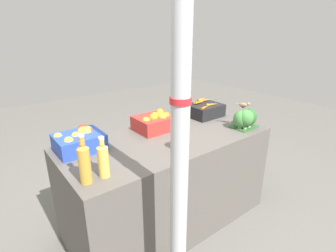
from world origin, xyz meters
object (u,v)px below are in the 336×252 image
at_px(broccoli_pile, 245,118).
at_px(juice_bottle_golden, 103,160).
at_px(pickle_jar, 180,142).
at_px(juice_bottle_amber, 84,163).
at_px(support_pole, 180,116).
at_px(carrot_crate, 205,110).
at_px(orange_crate, 155,121).
at_px(sparrow_bird, 244,105).
at_px(apple_crate, 80,140).

xyz_separation_m(broccoli_pile, juice_bottle_golden, (-1.33, 0.01, 0.02)).
relative_size(broccoli_pile, pickle_jar, 2.17).
height_order(broccoli_pile, juice_bottle_amber, juice_bottle_amber).
height_order(support_pole, juice_bottle_golden, support_pole).
bearing_deg(pickle_jar, juice_bottle_golden, -179.47).
bearing_deg(juice_bottle_golden, carrot_crate, 18.98).
xyz_separation_m(broccoli_pile, pickle_jar, (-0.74, 0.02, -0.03)).
distance_m(carrot_crate, juice_bottle_amber, 1.48).
bearing_deg(orange_crate, broccoli_pile, -35.10).
xyz_separation_m(carrot_crate, sparrow_bird, (0.04, -0.43, 0.14)).
height_order(orange_crate, sparrow_bird, sparrow_bird).
bearing_deg(sparrow_bird, support_pole, -102.10).
bearing_deg(pickle_jar, juice_bottle_amber, -179.55).
bearing_deg(pickle_jar, broccoli_pile, -1.51).
relative_size(support_pole, juice_bottle_amber, 8.38).
bearing_deg(broccoli_pile, sparrow_bird, 88.93).
height_order(pickle_jar, sparrow_bird, sparrow_bird).
bearing_deg(pickle_jar, sparrow_bird, 0.66).
height_order(support_pole, pickle_jar, support_pole).
height_order(carrot_crate, broccoli_pile, broccoli_pile).
relative_size(support_pole, broccoli_pile, 10.07).
bearing_deg(juice_bottle_golden, support_pole, -64.37).
height_order(orange_crate, pickle_jar, orange_crate).
relative_size(apple_crate, sparrow_bird, 2.76).
bearing_deg(juice_bottle_amber, juice_bottle_golden, 0.00).
relative_size(juice_bottle_amber, sparrow_bird, 2.56).
xyz_separation_m(support_pole, pickle_jar, (0.39, 0.45, -0.40)).
relative_size(support_pole, pickle_jar, 21.89).
distance_m(carrot_crate, juice_bottle_golden, 1.37).
relative_size(support_pole, sparrow_bird, 21.43).
relative_size(carrot_crate, juice_bottle_amber, 1.08).
height_order(orange_crate, juice_bottle_amber, juice_bottle_amber).
distance_m(juice_bottle_golden, pickle_jar, 0.60).
bearing_deg(support_pole, juice_bottle_golden, 115.63).
height_order(juice_bottle_golden, pickle_jar, juice_bottle_golden).
distance_m(broccoli_pile, juice_bottle_golden, 1.34).
bearing_deg(sparrow_bird, orange_crate, -157.66).
xyz_separation_m(orange_crate, carrot_crate, (0.61, 0.00, -0.01)).
relative_size(broccoli_pile, juice_bottle_golden, 0.98).
distance_m(support_pole, pickle_jar, 0.71).
xyz_separation_m(support_pole, juice_bottle_amber, (-0.33, 0.44, -0.33)).
bearing_deg(broccoli_pile, carrot_crate, 94.96).
distance_m(support_pole, orange_crate, 1.07).
distance_m(support_pole, juice_bottle_amber, 0.64).
height_order(broccoli_pile, pickle_jar, broccoli_pile).
distance_m(support_pole, sparrow_bird, 1.24).
distance_m(broccoli_pile, pickle_jar, 0.74).
distance_m(orange_crate, pickle_jar, 0.45).
bearing_deg(sparrow_bird, apple_crate, -142.71).
bearing_deg(broccoli_pile, juice_bottle_amber, 179.45).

